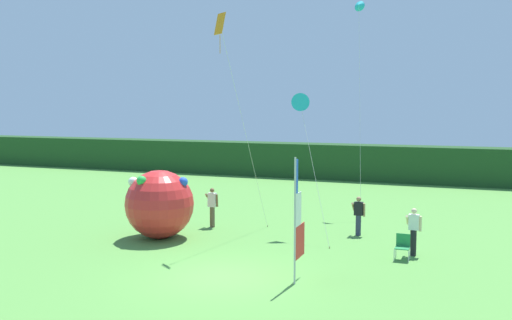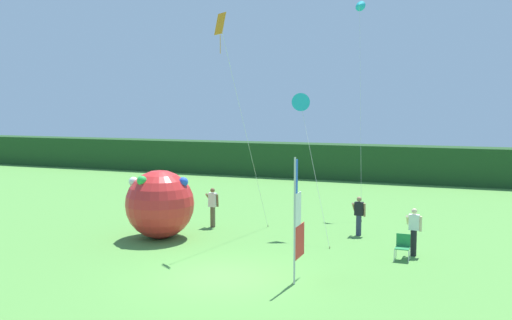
{
  "view_description": "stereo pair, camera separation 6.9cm",
  "coord_description": "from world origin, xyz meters",
  "px_view_note": "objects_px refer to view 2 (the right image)",
  "views": [
    {
      "loc": [
        7.17,
        -15.44,
        5.3
      ],
      "look_at": [
        0.29,
        2.28,
        3.49
      ],
      "focal_mm": 39.01,
      "sensor_mm": 36.0,
      "label": 1
    },
    {
      "loc": [
        7.23,
        -15.41,
        5.3
      ],
      "look_at": [
        0.29,
        2.28,
        3.49
      ],
      "focal_mm": 39.01,
      "sensor_mm": 36.0,
      "label": 2
    }
  ],
  "objects_px": {
    "inflatable_balloon": "(160,204)",
    "folding_chair": "(403,245)",
    "person_near_banner": "(414,230)",
    "kite_cyan_delta_0": "(301,103)",
    "kite_cyan_delta_1": "(360,8)",
    "banner_flag": "(297,222)",
    "person_far_left": "(213,206)",
    "kite_orange_diamond_2": "(224,39)",
    "person_mid_field": "(359,215)"
  },
  "relations": [
    {
      "from": "person_mid_field",
      "to": "banner_flag",
      "type": "bearing_deg",
      "value": -94.77
    },
    {
      "from": "person_far_left",
      "to": "inflatable_balloon",
      "type": "bearing_deg",
      "value": -112.08
    },
    {
      "from": "banner_flag",
      "to": "person_near_banner",
      "type": "height_order",
      "value": "banner_flag"
    },
    {
      "from": "kite_cyan_delta_1",
      "to": "folding_chair",
      "type": "bearing_deg",
      "value": -69.57
    },
    {
      "from": "person_mid_field",
      "to": "kite_orange_diamond_2",
      "type": "height_order",
      "value": "kite_orange_diamond_2"
    },
    {
      "from": "person_far_left",
      "to": "inflatable_balloon",
      "type": "distance_m",
      "value": 2.91
    },
    {
      "from": "kite_orange_diamond_2",
      "to": "folding_chair",
      "type": "bearing_deg",
      "value": -0.38
    },
    {
      "from": "inflatable_balloon",
      "to": "kite_cyan_delta_1",
      "type": "xyz_separation_m",
      "value": [
        6.11,
        9.56,
        8.92
      ]
    },
    {
      "from": "banner_flag",
      "to": "person_near_banner",
      "type": "bearing_deg",
      "value": 55.42
    },
    {
      "from": "person_far_left",
      "to": "kite_orange_diamond_2",
      "type": "height_order",
      "value": "kite_orange_diamond_2"
    },
    {
      "from": "banner_flag",
      "to": "person_near_banner",
      "type": "xyz_separation_m",
      "value": [
        3.0,
        4.35,
        -0.92
      ]
    },
    {
      "from": "inflatable_balloon",
      "to": "kite_cyan_delta_1",
      "type": "distance_m",
      "value": 14.43
    },
    {
      "from": "banner_flag",
      "to": "person_mid_field",
      "type": "distance_m",
      "value": 6.87
    },
    {
      "from": "banner_flag",
      "to": "person_far_left",
      "type": "relative_size",
      "value": 2.19
    },
    {
      "from": "kite_cyan_delta_0",
      "to": "kite_orange_diamond_2",
      "type": "distance_m",
      "value": 4.44
    },
    {
      "from": "inflatable_balloon",
      "to": "folding_chair",
      "type": "xyz_separation_m",
      "value": [
        9.56,
        0.28,
        -0.88
      ]
    },
    {
      "from": "folding_chair",
      "to": "banner_flag",
      "type": "bearing_deg",
      "value": -126.47
    },
    {
      "from": "person_near_banner",
      "to": "inflatable_balloon",
      "type": "relative_size",
      "value": 0.62
    },
    {
      "from": "banner_flag",
      "to": "kite_cyan_delta_1",
      "type": "relative_size",
      "value": 0.36
    },
    {
      "from": "inflatable_balloon",
      "to": "banner_flag",
      "type": "bearing_deg",
      "value": -26.23
    },
    {
      "from": "folding_chair",
      "to": "kite_cyan_delta_0",
      "type": "xyz_separation_m",
      "value": [
        -4.68,
        3.09,
        4.96
      ]
    },
    {
      "from": "person_near_banner",
      "to": "person_mid_field",
      "type": "relative_size",
      "value": 1.06
    },
    {
      "from": "banner_flag",
      "to": "kite_cyan_delta_1",
      "type": "xyz_separation_m",
      "value": [
        -0.75,
        12.94,
        8.48
      ]
    },
    {
      "from": "banner_flag",
      "to": "inflatable_balloon",
      "type": "relative_size",
      "value": 1.38
    },
    {
      "from": "banner_flag",
      "to": "kite_cyan_delta_1",
      "type": "distance_m",
      "value": 15.49
    },
    {
      "from": "inflatable_balloon",
      "to": "kite_cyan_delta_0",
      "type": "bearing_deg",
      "value": 34.61
    },
    {
      "from": "person_far_left",
      "to": "person_near_banner",
      "type": "bearing_deg",
      "value": -10.87
    },
    {
      "from": "kite_cyan_delta_0",
      "to": "kite_cyan_delta_1",
      "type": "xyz_separation_m",
      "value": [
        1.22,
        6.19,
        4.84
      ]
    },
    {
      "from": "person_far_left",
      "to": "kite_cyan_delta_0",
      "type": "relative_size",
      "value": 0.3
    },
    {
      "from": "person_near_banner",
      "to": "kite_orange_diamond_2",
      "type": "height_order",
      "value": "kite_orange_diamond_2"
    },
    {
      "from": "inflatable_balloon",
      "to": "kite_cyan_delta_0",
      "type": "distance_m",
      "value": 7.2
    },
    {
      "from": "person_near_banner",
      "to": "person_far_left",
      "type": "height_order",
      "value": "person_far_left"
    },
    {
      "from": "person_near_banner",
      "to": "banner_flag",
      "type": "bearing_deg",
      "value": -124.58
    },
    {
      "from": "inflatable_balloon",
      "to": "kite_orange_diamond_2",
      "type": "xyz_separation_m",
      "value": [
        2.73,
        0.33,
        6.48
      ]
    },
    {
      "from": "person_mid_field",
      "to": "kite_cyan_delta_0",
      "type": "height_order",
      "value": "kite_cyan_delta_0"
    },
    {
      "from": "person_far_left",
      "to": "folding_chair",
      "type": "xyz_separation_m",
      "value": [
        8.48,
        -2.38,
        -0.42
      ]
    },
    {
      "from": "kite_cyan_delta_0",
      "to": "kite_orange_diamond_2",
      "type": "bearing_deg",
      "value": -125.36
    },
    {
      "from": "person_far_left",
      "to": "kite_cyan_delta_1",
      "type": "bearing_deg",
      "value": 53.94
    },
    {
      "from": "person_near_banner",
      "to": "person_far_left",
      "type": "distance_m",
      "value": 8.94
    },
    {
      "from": "person_far_left",
      "to": "folding_chair",
      "type": "distance_m",
      "value": 8.82
    },
    {
      "from": "person_near_banner",
      "to": "person_far_left",
      "type": "bearing_deg",
      "value": 169.13
    },
    {
      "from": "inflatable_balloon",
      "to": "kite_cyan_delta_1",
      "type": "bearing_deg",
      "value": 57.44
    },
    {
      "from": "person_near_banner",
      "to": "folding_chair",
      "type": "height_order",
      "value": "person_near_banner"
    },
    {
      "from": "person_near_banner",
      "to": "kite_cyan_delta_0",
      "type": "distance_m",
      "value": 7.16
    },
    {
      "from": "inflatable_balloon",
      "to": "folding_chair",
      "type": "relative_size",
      "value": 3.12
    },
    {
      "from": "person_mid_field",
      "to": "kite_orange_diamond_2",
      "type": "xyz_separation_m",
      "value": [
        -4.69,
        -3.07,
        7.01
      ]
    },
    {
      "from": "person_far_left",
      "to": "kite_cyan_delta_1",
      "type": "xyz_separation_m",
      "value": [
        5.03,
        6.9,
        9.38
      ]
    },
    {
      "from": "person_far_left",
      "to": "kite_orange_diamond_2",
      "type": "bearing_deg",
      "value": -54.73
    },
    {
      "from": "kite_cyan_delta_0",
      "to": "kite_orange_diamond_2",
      "type": "height_order",
      "value": "kite_orange_diamond_2"
    },
    {
      "from": "banner_flag",
      "to": "folding_chair",
      "type": "bearing_deg",
      "value": 53.53
    }
  ]
}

